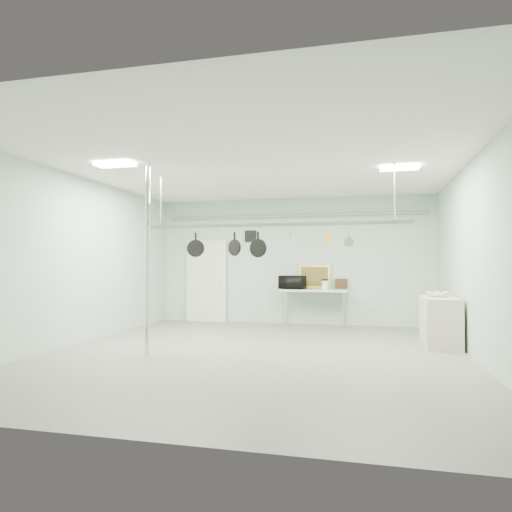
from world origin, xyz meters
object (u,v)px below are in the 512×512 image
(prep_table, at_px, (314,292))
(skillet_right, at_px, (258,245))
(side_cabinet, at_px, (440,322))
(pot_rack, at_px, (270,223))
(microwave, at_px, (293,282))
(skillet_mid, at_px, (234,243))
(skillet_left, at_px, (196,245))
(fruit_bowl, at_px, (437,294))
(chrome_pole, at_px, (148,259))
(coffee_canister, at_px, (325,285))

(prep_table, relative_size, skillet_right, 3.42)
(side_cabinet, height_order, pot_rack, pot_rack)
(microwave, bearing_deg, prep_table, -162.74)
(prep_table, xyz_separation_m, skillet_mid, (-1.06, -3.30, 1.05))
(prep_table, height_order, skillet_right, skillet_right)
(skillet_left, bearing_deg, microwave, 49.75)
(prep_table, bearing_deg, skillet_right, -100.72)
(pot_rack, height_order, skillet_right, pot_rack)
(fruit_bowl, bearing_deg, side_cabinet, -69.25)
(chrome_pole, distance_m, skillet_right, 1.92)
(pot_rack, distance_m, fruit_bowl, 3.40)
(side_cabinet, xyz_separation_m, microwave, (-3.08, 2.16, 0.62))
(prep_table, bearing_deg, coffee_canister, 1.97)
(side_cabinet, relative_size, fruit_bowl, 2.98)
(skillet_mid, bearing_deg, prep_table, 99.28)
(microwave, distance_m, fruit_bowl, 3.68)
(chrome_pole, bearing_deg, skillet_left, 61.01)
(pot_rack, height_order, fruit_bowl, pot_rack)
(microwave, height_order, skillet_mid, skillet_mid)
(skillet_left, xyz_separation_m, skillet_right, (1.18, 0.00, -0.02))
(coffee_canister, height_order, skillet_right, skillet_right)
(chrome_pole, height_order, skillet_mid, chrome_pole)
(skillet_right, bearing_deg, skillet_mid, -168.45)
(side_cabinet, bearing_deg, prep_table, 139.21)
(skillet_right, bearing_deg, chrome_pole, -140.20)
(side_cabinet, height_order, skillet_left, skillet_left)
(skillet_left, bearing_deg, coffee_canister, 39.16)
(skillet_mid, xyz_separation_m, skillet_right, (0.43, 0.00, -0.03))
(side_cabinet, relative_size, skillet_mid, 2.94)
(coffee_canister, xyz_separation_m, skillet_mid, (-1.32, -3.31, 0.87))
(prep_table, xyz_separation_m, side_cabinet, (2.55, -2.20, -0.38))
(side_cabinet, bearing_deg, skillet_mid, -163.05)
(prep_table, xyz_separation_m, coffee_canister, (0.26, 0.01, 0.18))
(chrome_pole, distance_m, side_cabinet, 5.37)
(prep_table, distance_m, side_cabinet, 3.39)
(chrome_pole, relative_size, side_cabinet, 2.67)
(side_cabinet, bearing_deg, coffee_canister, 136.03)
(chrome_pole, height_order, microwave, chrome_pole)
(skillet_left, bearing_deg, skillet_mid, -18.91)
(side_cabinet, bearing_deg, pot_rack, -159.55)
(fruit_bowl, relative_size, skillet_mid, 0.99)
(side_cabinet, distance_m, skillet_mid, 4.04)
(chrome_pole, bearing_deg, prep_table, 61.29)
(microwave, xyz_separation_m, skillet_right, (-0.10, -3.26, 0.78))
(side_cabinet, xyz_separation_m, skillet_left, (-4.35, -1.10, 1.42))
(pot_rack, xyz_separation_m, skillet_right, (-0.22, 0.00, -0.38))
(fruit_bowl, xyz_separation_m, skillet_mid, (-3.57, -1.19, 0.93))
(fruit_bowl, bearing_deg, chrome_pole, -156.50)
(skillet_mid, bearing_deg, chrome_pole, -116.96)
(prep_table, bearing_deg, pot_rack, -96.91)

